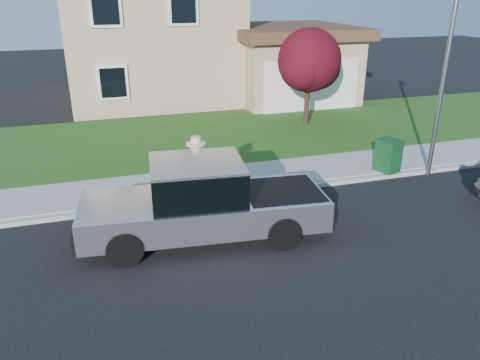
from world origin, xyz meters
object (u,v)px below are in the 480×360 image
Objects in this scene: ornamental_tree at (310,63)px; trash_bin at (388,155)px; woman at (197,178)px; pickup_truck at (203,203)px; street_lamp at (446,70)px.

trash_bin is at bearing -90.09° from ornamental_tree.
ornamental_tree is (6.13, 6.74, 1.60)m from woman.
woman is (0.14, 1.26, 0.10)m from pickup_truck.
pickup_truck is at bearing -145.98° from street_lamp.
woman is 6.19m from trash_bin.
street_lamp is at bearing -165.77° from woman.
street_lamp is (7.51, 1.70, 2.36)m from pickup_truck.
pickup_truck is 1.51× the size of ornamental_tree.
woman is 2.06× the size of trash_bin.
street_lamp is (1.24, -6.30, 0.66)m from ornamental_tree.
ornamental_tree is 6.20m from trash_bin.
street_lamp reaches higher than pickup_truck.
trash_bin is at bearing 24.36° from pickup_truck.
ornamental_tree reaches higher than trash_bin.
ornamental_tree is 0.68× the size of street_lamp.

